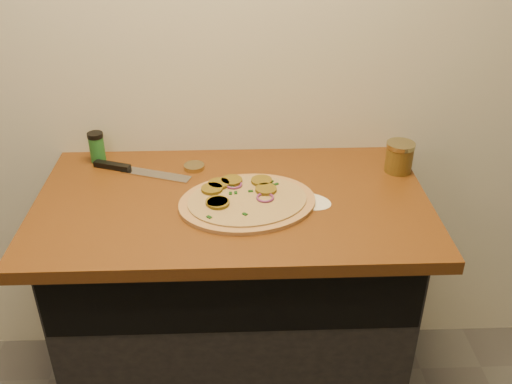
{
  "coord_description": "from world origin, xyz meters",
  "views": [
    {
      "loc": [
        0.02,
        -0.08,
        1.8
      ],
      "look_at": [
        0.07,
        1.36,
        0.95
      ],
      "focal_mm": 40.0,
      "sensor_mm": 36.0,
      "label": 1
    }
  ],
  "objects_px": {
    "pizza": "(246,200)",
    "salsa_jar": "(399,157)",
    "chefs_knife": "(133,170)",
    "spice_shaker": "(97,147)"
  },
  "relations": [
    {
      "from": "pizza",
      "to": "salsa_jar",
      "type": "relative_size",
      "value": 4.72
    },
    {
      "from": "salsa_jar",
      "to": "pizza",
      "type": "bearing_deg",
      "value": -159.64
    },
    {
      "from": "pizza",
      "to": "chefs_knife",
      "type": "distance_m",
      "value": 0.43
    },
    {
      "from": "chefs_knife",
      "to": "spice_shaker",
      "type": "distance_m",
      "value": 0.16
    },
    {
      "from": "chefs_knife",
      "to": "spice_shaker",
      "type": "bearing_deg",
      "value": 147.46
    },
    {
      "from": "pizza",
      "to": "salsa_jar",
      "type": "xyz_separation_m",
      "value": [
        0.51,
        0.19,
        0.04
      ]
    },
    {
      "from": "pizza",
      "to": "chefs_knife",
      "type": "relative_size",
      "value": 1.42
    },
    {
      "from": "spice_shaker",
      "to": "pizza",
      "type": "bearing_deg",
      "value": -30.72
    },
    {
      "from": "salsa_jar",
      "to": "spice_shaker",
      "type": "xyz_separation_m",
      "value": [
        -1.01,
        0.11,
        0.0
      ]
    },
    {
      "from": "salsa_jar",
      "to": "spice_shaker",
      "type": "bearing_deg",
      "value": 173.9
    }
  ]
}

